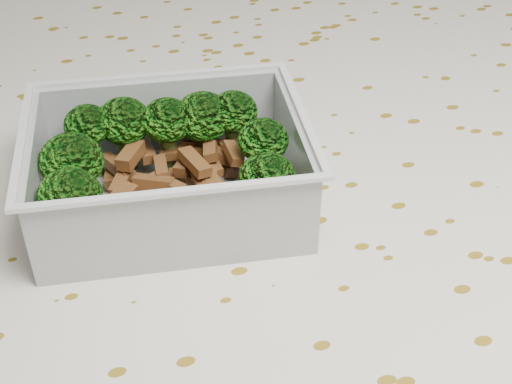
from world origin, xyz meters
name	(u,v)px	position (x,y,z in m)	size (l,w,h in m)	color
dining_table	(270,328)	(0.00, 0.00, 0.67)	(1.40, 0.90, 0.75)	brown
tablecloth	(271,274)	(0.00, 0.00, 0.72)	(1.46, 0.96, 0.19)	silver
lunch_container	(170,178)	(-0.05, 0.04, 0.78)	(0.18, 0.15, 0.06)	#B8BEC3
broccoli_florets	(159,144)	(-0.05, 0.05, 0.79)	(0.15, 0.12, 0.05)	#608C3F
meat_pile	(180,170)	(-0.04, 0.05, 0.77)	(0.09, 0.07, 0.03)	brown
sausage	(181,216)	(-0.05, 0.01, 0.77)	(0.14, 0.06, 0.03)	#C3560E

